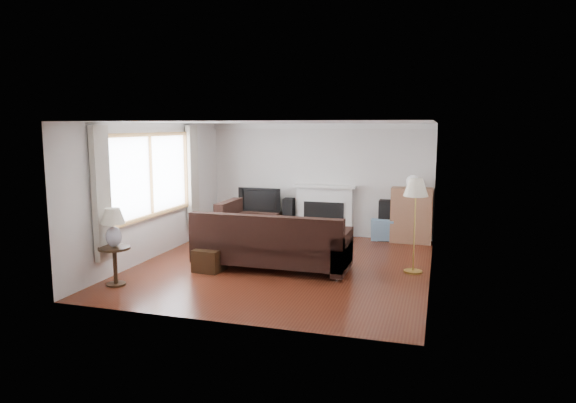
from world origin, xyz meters
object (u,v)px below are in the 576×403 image
(floor_lamp, at_px, (415,226))
(bookshelf, at_px, (411,215))
(side_table, at_px, (115,266))
(tv_stand, at_px, (261,223))
(sectional_sofa, at_px, (272,242))
(coffee_table, at_px, (307,239))

(floor_lamp, bearing_deg, bookshelf, 94.30)
(side_table, bearing_deg, floor_lamp, 24.96)
(tv_stand, relative_size, floor_lamp, 0.62)
(sectional_sofa, distance_m, coffee_table, 1.63)
(sectional_sofa, xyz_separation_m, coffee_table, (0.21, 1.60, -0.27))
(bookshelf, bearing_deg, side_table, -134.10)
(tv_stand, bearing_deg, floor_lamp, -32.93)
(coffee_table, distance_m, side_table, 3.88)
(bookshelf, xyz_separation_m, floor_lamp, (0.17, -2.30, 0.21))
(sectional_sofa, xyz_separation_m, side_table, (-2.02, -1.58, -0.16))
(coffee_table, xyz_separation_m, side_table, (-2.23, -3.18, 0.11))
(sectional_sofa, relative_size, floor_lamp, 1.81)
(tv_stand, bearing_deg, bookshelf, 0.34)
(tv_stand, relative_size, bookshelf, 0.84)
(tv_stand, relative_size, coffee_table, 1.00)
(tv_stand, xyz_separation_m, sectional_sofa, (1.17, -2.73, 0.22))
(bookshelf, xyz_separation_m, sectional_sofa, (-2.18, -2.75, -0.12))
(coffee_table, bearing_deg, bookshelf, 53.57)
(bookshelf, distance_m, coffee_table, 2.32)
(bookshelf, bearing_deg, tv_stand, -179.66)
(bookshelf, distance_m, floor_lamp, 2.31)
(tv_stand, relative_size, side_table, 1.62)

